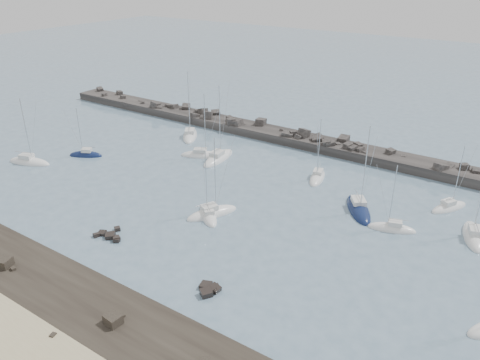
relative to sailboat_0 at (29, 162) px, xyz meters
The scene contains 17 objects.
ground 36.60m from the sailboat_0, ahead, with size 400.00×400.00×0.00m, color slate.
rock_shelf 42.60m from the sailboat_0, 31.36° to the right, with size 140.00×12.00×1.88m.
rock_cluster_near 33.95m from the sailboat_0, 16.23° to the right, with size 4.36×3.91×1.26m.
rock_cluster_far 52.49m from the sailboat_0, 12.19° to the right, with size 2.83×3.16×1.53m.
breakwater 47.77m from the sailboat_0, 52.33° to the left, with size 115.00×7.16×5.11m.
sailboat_0 is the anchor object (origin of this frame).
sailboat_1 32.59m from the sailboat_0, 60.94° to the left, with size 7.94×9.58×15.15m.
sailboat_2 10.28m from the sailboat_0, 54.42° to the left, with size 6.69×4.89×10.60m.
sailboat_3 35.77m from the sailboat_0, 36.90° to the left, with size 4.01×10.04×15.42m.
sailboat_4 32.71m from the sailboat_0, 39.89° to the left, with size 8.80×6.30×13.49m.
sailboat_5 40.57m from the sailboat_0, ahead, with size 6.81×6.25×11.30m.
sailboat_6 53.98m from the sailboat_0, 26.66° to the left, with size 4.17×7.91×12.00m.
sailboat_7 40.75m from the sailboat_0, ahead, with size 6.06×8.56×13.25m.
sailboat_8 60.98m from the sailboat_0, 16.33° to the left, with size 7.80×9.55×15.04m.
sailboat_9 66.14m from the sailboat_0, 12.50° to the left, with size 7.06×4.03×10.84m.
sailboat_10 76.89m from the sailboat_0, 13.95° to the left, with size 4.95×8.74×13.40m.
sailboat_12 74.44m from the sailboat_0, 19.96° to the left, with size 5.38×7.13×11.26m.
Camera 1 is at (41.89, -45.19, 34.94)m, focal length 35.00 mm.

